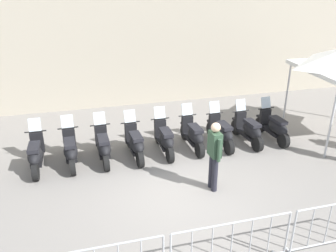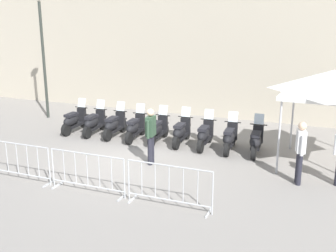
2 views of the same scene
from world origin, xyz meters
name	(u,v)px [view 1 (image 1 of 2)]	position (x,y,z in m)	size (l,w,h in m)	color
ground_plane	(187,193)	(0.00, 0.00, 0.00)	(120.00, 120.00, 0.00)	gray
motorcycle_0	(36,154)	(-3.60, 1.88, 0.45)	(0.56, 1.72, 1.24)	black
motorcycle_1	(71,150)	(-2.73, 1.95, 0.45)	(0.57, 1.73, 1.24)	black
motorcycle_2	(103,146)	(-1.86, 1.99, 0.45)	(0.56, 1.73, 1.24)	black
motorcycle_3	(135,143)	(-0.99, 2.00, 0.45)	(0.60, 1.72, 1.24)	black
motorcycle_4	(165,139)	(-0.12, 2.10, 0.45)	(0.56, 1.73, 1.24)	black
motorcycle_5	(193,135)	(0.74, 2.21, 0.45)	(0.57, 1.73, 1.24)	black
motorcycle_6	(221,132)	(1.62, 2.22, 0.45)	(0.58, 1.73, 1.24)	black
motorcycle_7	(248,130)	(2.49, 2.24, 0.45)	(0.60, 1.72, 1.24)	black
motorcycle_8	(274,127)	(3.36, 2.30, 0.45)	(0.59, 1.72, 1.24)	black
barrier_segment_1	(231,248)	(0.14, -2.43, 0.53)	(2.15, 0.56, 1.07)	#B2B5B7
officer_near_row_end	(214,153)	(0.66, 0.09, 0.98)	(0.26, 0.55, 1.73)	#23232D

